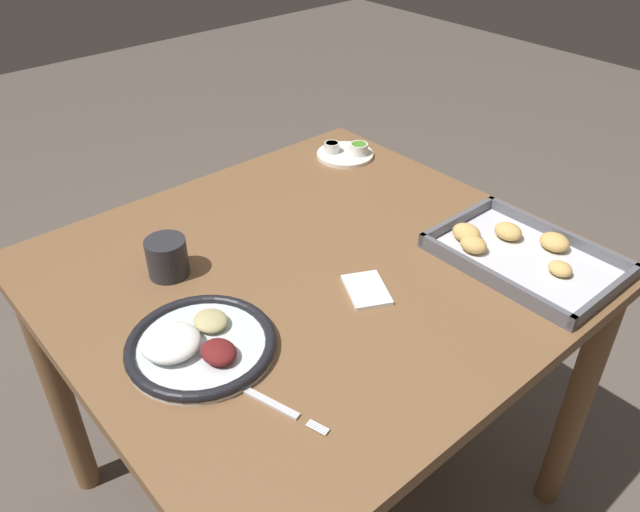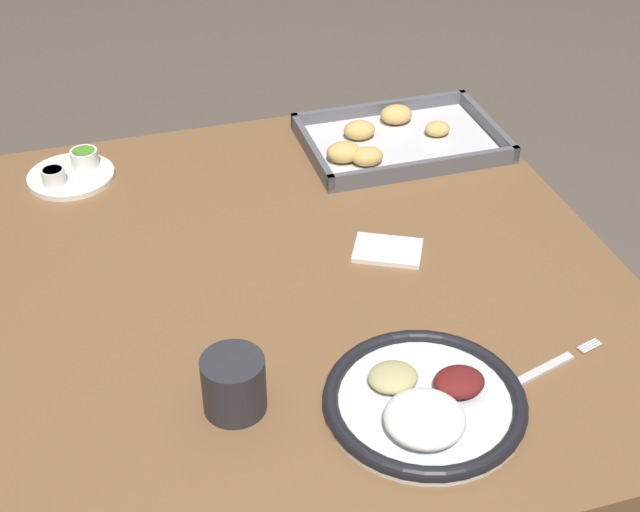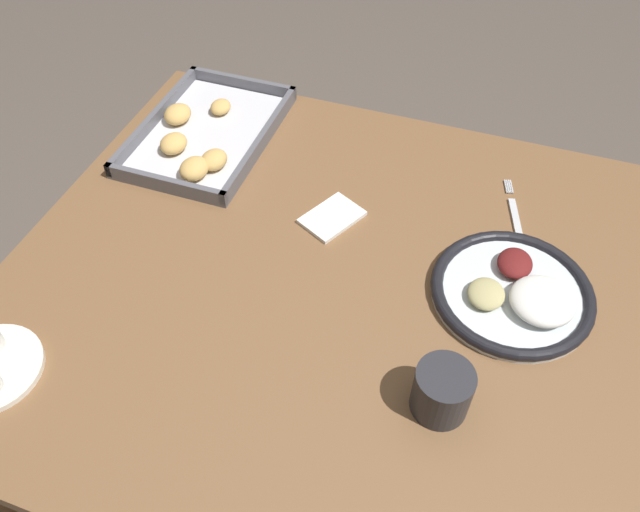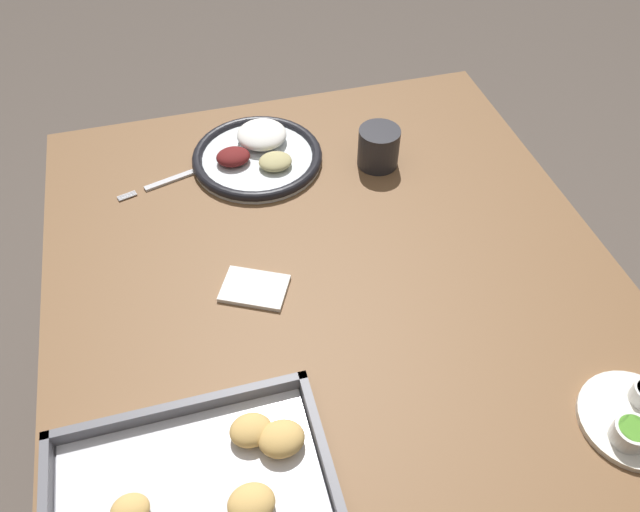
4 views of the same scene
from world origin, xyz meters
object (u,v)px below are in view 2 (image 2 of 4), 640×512
(dinner_plate, at_px, (425,402))
(saucer_plate, at_px, (72,172))
(drinking_cup, at_px, (234,384))
(napkin, at_px, (388,250))
(fork, at_px, (538,372))
(baking_tray, at_px, (393,140))

(dinner_plate, relative_size, saucer_plate, 1.71)
(drinking_cup, relative_size, napkin, 0.64)
(dinner_plate, bearing_deg, fork, 5.86)
(fork, height_order, drinking_cup, drinking_cup)
(fork, height_order, baking_tray, baking_tray)
(baking_tray, relative_size, drinking_cup, 4.48)
(dinner_plate, distance_m, baking_tray, 0.67)
(baking_tray, bearing_deg, dinner_plate, -107.11)
(baking_tray, bearing_deg, fork, -92.83)
(saucer_plate, bearing_deg, napkin, -39.02)
(fork, bearing_deg, drinking_cup, 155.83)
(baking_tray, bearing_deg, saucer_plate, 174.65)
(drinking_cup, bearing_deg, napkin, 40.64)
(saucer_plate, relative_size, drinking_cup, 1.88)
(fork, bearing_deg, baking_tray, 71.05)
(dinner_plate, bearing_deg, napkin, 77.69)
(dinner_plate, distance_m, drinking_cup, 0.24)
(dinner_plate, distance_m, napkin, 0.33)
(fork, xyz_separation_m, saucer_plate, (-0.55, 0.68, 0.01))
(baking_tray, bearing_deg, drinking_cup, -126.64)
(dinner_plate, relative_size, baking_tray, 0.72)
(dinner_plate, relative_size, fork, 1.29)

